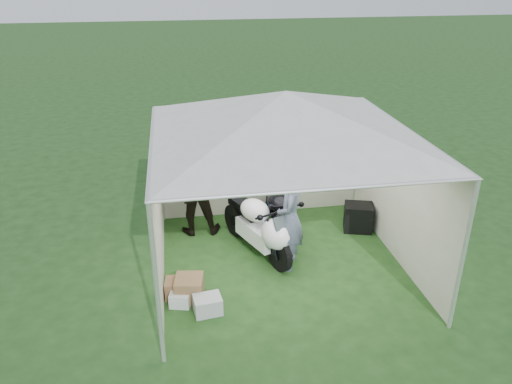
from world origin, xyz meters
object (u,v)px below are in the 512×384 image
Objects in this scene: crate_0 at (208,305)px; equipment_box at (358,217)px; crate_1 at (189,288)px; paddock_stand at (271,212)px; motorcycle_white at (260,226)px; person_dark_jacket at (193,185)px; person_blue_jacket at (290,218)px; crate_3 at (180,288)px; canopy_tent at (285,118)px; motorcycle_black at (280,216)px; crate_2 at (180,299)px.

equipment_box is at bearing 33.73° from crate_0.
paddock_stand is at bearing 53.71° from crate_1.
crate_1 reaches higher than crate_0.
motorcycle_white is 1.38m from paddock_stand.
person_dark_jacket reaches higher than crate_0.
person_blue_jacket is 2.09m from crate_3.
paddock_stand is (0.13, 1.60, -2.42)m from canopy_tent.
person_blue_jacket is at bearing -91.55° from motorcycle_black.
crate_1 is at bearing -162.04° from motorcycle_white.
canopy_tent reaches higher than crate_1.
person_blue_jacket is 1.96m from crate_0.
motorcycle_black is 2.37m from crate_3.
crate_2 is (-1.43, -1.25, -0.45)m from motorcycle_white.
person_dark_jacket is (-1.07, 1.02, 0.41)m from motorcycle_white.
crate_2 is at bearing 84.33° from person_dark_jacket.
person_dark_jacket is at bearing 90.73° from crate_0.
paddock_stand is at bearing 53.04° from crate_2.
motorcycle_black is (0.13, 0.73, -2.05)m from canopy_tent.
motorcycle_black is at bearing 40.78° from crate_2.
person_dark_jacket reaches higher than paddock_stand.
crate_1 is at bearing 123.19° from crate_0.
canopy_tent is at bearing 39.94° from crate_0.
paddock_stand reaches higher than crate_3.
person_blue_jacket is at bearing 23.10° from crate_2.
crate_0 is (-1.48, -2.74, -0.02)m from paddock_stand.
canopy_tent is 1.67m from person_blue_jacket.
crate_1 is at bearing 87.58° from person_dark_jacket.
motorcycle_black is 1.05× the size of person_blue_jacket.
crate_0 is (0.03, -2.51, -0.84)m from person_dark_jacket.
canopy_tent is 3.01m from equipment_box.
equipment_box is 3.79m from crate_3.
crate_1 is at bearing -154.73° from canopy_tent.
canopy_tent is 3.07m from crate_3.
motorcycle_white is 4.64× the size of paddock_stand.
equipment_box is at bearing 28.02° from canopy_tent.
motorcycle_black is at bearing 40.57° from crate_1.
person_blue_jacket reaches higher than motorcycle_white.
equipment_box reaches higher than crate_3.
canopy_tent is 10.67× the size of equipment_box.
person_blue_jacket is 1.99m from equipment_box.
equipment_box is at bearing 174.66° from person_dark_jacket.
person_dark_jacket is 4.82× the size of crate_0.
motorcycle_white is 2.11m from equipment_box.
crate_1 is 0.21m from crate_2.
person_dark_jacket is 2.45m from crate_2.
motorcycle_white is 6.42× the size of crate_2.
paddock_stand is at bearing -168.31° from person_dark_jacket.
motorcycle_white is at bearing -140.38° from motorcycle_black.
paddock_stand is 0.96× the size of crate_3.
crate_2 is (-0.39, 0.24, -0.02)m from crate_0.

